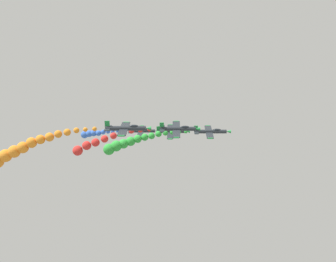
{
  "coord_description": "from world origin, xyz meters",
  "views": [
    {
      "loc": [
        108.09,
        1.76,
        126.64
      ],
      "look_at": [
        0.0,
        0.0,
        127.39
      ],
      "focal_mm": 40.81,
      "sensor_mm": 36.0,
      "label": 1
    }
  ],
  "objects_px": {
    "airplane_left_inner": "(172,131)",
    "airplane_left_outer": "(143,131)",
    "airplane_right_inner": "(179,129)",
    "airplane_lead": "(211,131)",
    "airplane_right_outer": "(126,128)"
  },
  "relations": [
    {
      "from": "airplane_left_inner",
      "to": "airplane_right_inner",
      "type": "xyz_separation_m",
      "value": [
        21.4,
        1.76,
        0.53
      ]
    },
    {
      "from": "airplane_lead",
      "to": "airplane_left_outer",
      "type": "distance_m",
      "value": 31.3
    },
    {
      "from": "airplane_lead",
      "to": "airplane_right_outer",
      "type": "distance_m",
      "value": 30.53
    },
    {
      "from": "airplane_left_outer",
      "to": "airplane_left_inner",
      "type": "bearing_deg",
      "value": 41.42
    },
    {
      "from": "airplane_left_inner",
      "to": "airplane_left_outer",
      "type": "relative_size",
      "value": 1.0
    },
    {
      "from": "airplane_left_inner",
      "to": "airplane_right_inner",
      "type": "distance_m",
      "value": 21.48
    },
    {
      "from": "airplane_left_outer",
      "to": "airplane_right_inner",
      "type": "bearing_deg",
      "value": 19.96
    },
    {
      "from": "airplane_left_inner",
      "to": "airplane_left_outer",
      "type": "xyz_separation_m",
      "value": [
        -11.57,
        -10.21,
        0.21
      ]
    },
    {
      "from": "airplane_left_inner",
      "to": "airplane_left_outer",
      "type": "height_order",
      "value": "airplane_left_inner"
    },
    {
      "from": "airplane_left_inner",
      "to": "airplane_right_outer",
      "type": "xyz_separation_m",
      "value": [
        33.55,
        -10.04,
        0.48
      ]
    },
    {
      "from": "airplane_right_inner",
      "to": "airplane_right_outer",
      "type": "height_order",
      "value": "airplane_right_inner"
    },
    {
      "from": "airplane_right_inner",
      "to": "airplane_right_outer",
      "type": "relative_size",
      "value": 1.0
    },
    {
      "from": "airplane_left_outer",
      "to": "airplane_lead",
      "type": "bearing_deg",
      "value": 42.67
    },
    {
      "from": "airplane_left_inner",
      "to": "airplane_right_outer",
      "type": "relative_size",
      "value": 1.0
    },
    {
      "from": "airplane_lead",
      "to": "airplane_right_outer",
      "type": "relative_size",
      "value": 1.0
    }
  ]
}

